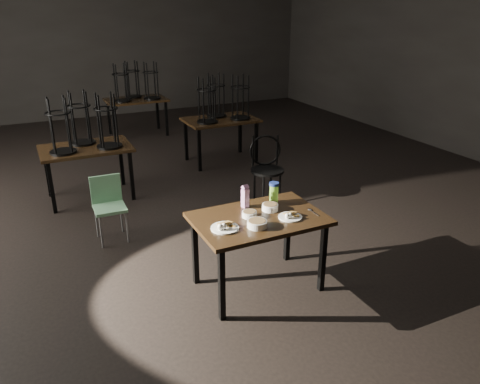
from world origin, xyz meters
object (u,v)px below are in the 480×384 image
juice_carton (245,197)px  school_chair (108,202)px  water_bottle (274,192)px  main_table (259,224)px  bentwood_chair (266,165)px

juice_carton → school_chair: juice_carton is taller
juice_carton → water_bottle: size_ratio=1.10×
main_table → school_chair: (-1.08, 1.65, -0.22)m
main_table → school_chair: size_ratio=1.60×
main_table → water_bottle: size_ratio=5.70×
water_bottle → juice_carton: bearing=175.6°
bentwood_chair → school_chair: size_ratio=1.25×
main_table → water_bottle: 0.41m
juice_carton → bentwood_chair: 1.87m
school_chair → water_bottle: bearing=-44.7°
bentwood_chair → main_table: bearing=-103.1°
main_table → juice_carton: size_ratio=5.16×
water_bottle → school_chair: (-1.37, 1.42, -0.41)m
water_bottle → main_table: bearing=-141.4°
main_table → water_bottle: water_bottle is taller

